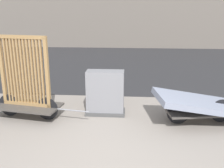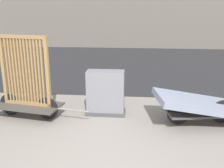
{
  "view_description": "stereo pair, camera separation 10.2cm",
  "coord_description": "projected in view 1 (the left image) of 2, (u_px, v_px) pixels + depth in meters",
  "views": [
    {
      "loc": [
        0.39,
        -3.53,
        2.33
      ],
      "look_at": [
        0.0,
        1.69,
        0.81
      ],
      "focal_mm": 42.0,
      "sensor_mm": 36.0,
      "label": 1
    },
    {
      "loc": [
        0.49,
        -3.52,
        2.33
      ],
      "look_at": [
        0.0,
        1.69,
        0.81
      ],
      "focal_mm": 42.0,
      "sensor_mm": 36.0,
      "label": 2
    }
  ],
  "objects": [
    {
      "name": "road_strip",
      "position": [
        122.0,
        63.0,
        11.51
      ],
      "size": [
        56.0,
        9.03,
        0.01
      ],
      "color": "#2D2D30",
      "rests_on": "ground_plane"
    },
    {
      "name": "utility_cabinet",
      "position": [
        105.0,
        95.0,
        5.88
      ],
      "size": [
        0.89,
        0.42,
        1.01
      ],
      "color": "#4C4C4C",
      "rests_on": "ground_plane"
    },
    {
      "name": "ground_plane",
      "position": [
        104.0,
        164.0,
        4.06
      ],
      "size": [
        60.0,
        60.0,
        0.0
      ],
      "primitive_type": "plane",
      "color": "gray"
    },
    {
      "name": "bike_cart_with_mattress",
      "position": [
        201.0,
        105.0,
        5.43
      ],
      "size": [
        2.41,
        1.3,
        0.67
      ],
      "rotation": [
        0.0,
        0.0,
        0.17
      ],
      "color": "#4C4742",
      "rests_on": "ground_plane"
    },
    {
      "name": "bike_cart_with_bedframe",
      "position": [
        26.0,
        89.0,
        5.62
      ],
      "size": [
        2.16,
        0.93,
        1.8
      ],
      "rotation": [
        0.0,
        0.0,
        -0.17
      ],
      "color": "#4C4742",
      "rests_on": "ground_plane"
    }
  ]
}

